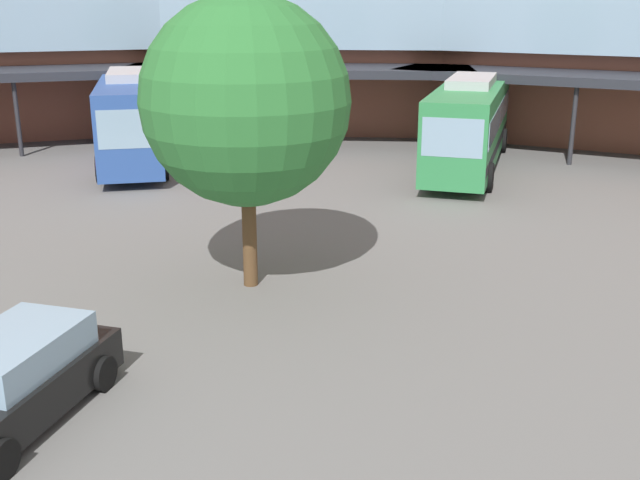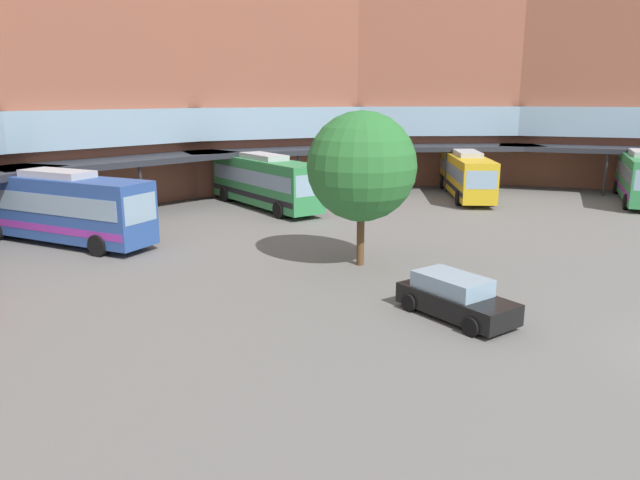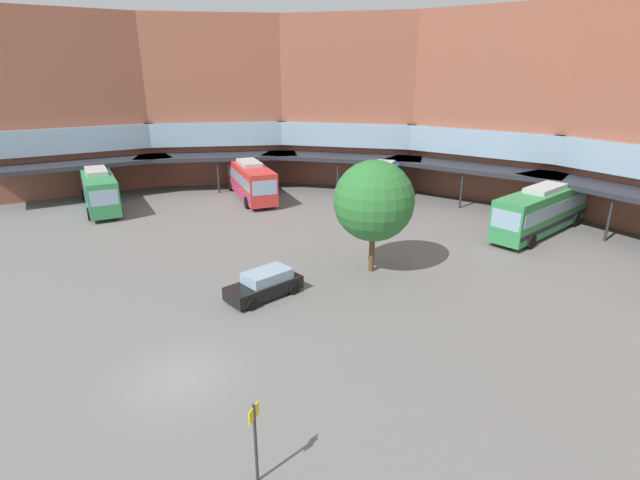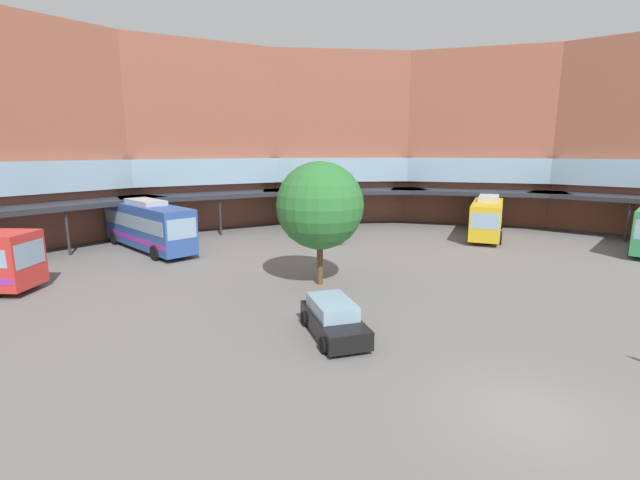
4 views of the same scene
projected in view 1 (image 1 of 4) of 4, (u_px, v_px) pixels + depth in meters
The scene contains 4 objects.
bus_0 at pixel (132, 116), 33.44m from camera, with size 5.51×11.54×3.96m.
bus_2 at pixel (469, 123), 32.19m from camera, with size 4.83×11.80×3.83m.
parked_car at pixel (12, 382), 13.22m from camera, with size 2.70×4.67×1.53m.
plaza_tree at pixel (246, 101), 18.25m from camera, with size 5.02×5.02×7.17m.
Camera 1 is at (3.90, -3.60, 7.08)m, focal length 43.32 mm.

